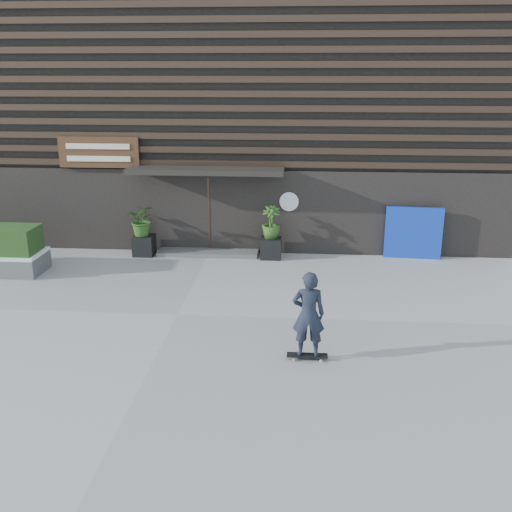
# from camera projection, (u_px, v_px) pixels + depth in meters

# --- Properties ---
(ground) EXTENTS (80.00, 80.00, 0.00)m
(ground) POSITION_uv_depth(u_px,v_px,m) (177.00, 315.00, 13.28)
(ground) COLOR #A09E98
(ground) RESTS_ON ground
(entrance_step) EXTENTS (3.00, 0.80, 0.12)m
(entrance_step) POSITION_uv_depth(u_px,v_px,m) (208.00, 252.00, 17.63)
(entrance_step) COLOR #50504D
(entrance_step) RESTS_ON ground
(planter_pot_left) EXTENTS (0.60, 0.60, 0.60)m
(planter_pot_left) POSITION_uv_depth(u_px,v_px,m) (144.00, 245.00, 17.51)
(planter_pot_left) COLOR black
(planter_pot_left) RESTS_ON ground
(bamboo_left) EXTENTS (0.86, 0.75, 0.96)m
(bamboo_left) POSITION_uv_depth(u_px,v_px,m) (143.00, 220.00, 17.27)
(bamboo_left) COLOR #2D591E
(bamboo_left) RESTS_ON planter_pot_left
(planter_pot_right) EXTENTS (0.60, 0.60, 0.60)m
(planter_pot_right) POSITION_uv_depth(u_px,v_px,m) (271.00, 248.00, 17.23)
(planter_pot_right) COLOR black
(planter_pot_right) RESTS_ON ground
(bamboo_right) EXTENTS (0.54, 0.54, 0.96)m
(bamboo_right) POSITION_uv_depth(u_px,v_px,m) (271.00, 222.00, 17.00)
(bamboo_right) COLOR #2D591E
(bamboo_right) RESTS_ON planter_pot_right
(blue_tarp) EXTENTS (1.64, 0.24, 1.53)m
(blue_tarp) POSITION_uv_depth(u_px,v_px,m) (413.00, 233.00, 17.08)
(blue_tarp) COLOR #0D2EAD
(blue_tarp) RESTS_ON ground
(building) EXTENTS (18.00, 11.00, 8.00)m
(building) POSITION_uv_depth(u_px,v_px,m) (228.00, 108.00, 21.54)
(building) COLOR black
(building) RESTS_ON ground
(skateboarder) EXTENTS (0.78, 0.42, 1.77)m
(skateboarder) POSITION_uv_depth(u_px,v_px,m) (308.00, 315.00, 10.94)
(skateboarder) COLOR black
(skateboarder) RESTS_ON ground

